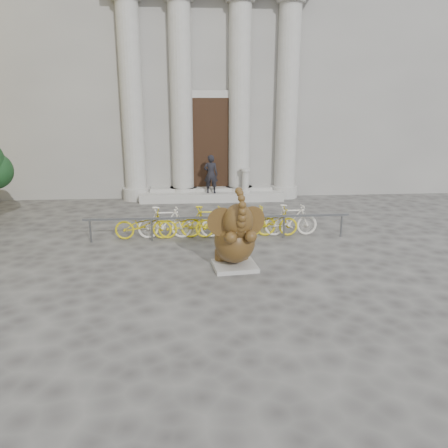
{
  "coord_description": "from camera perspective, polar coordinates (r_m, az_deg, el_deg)",
  "views": [
    {
      "loc": [
        -0.9,
        -8.8,
        4.03
      ],
      "look_at": [
        -0.09,
        1.63,
        1.1
      ],
      "focal_mm": 35.0,
      "sensor_mm": 36.0,
      "label": 1
    }
  ],
  "objects": [
    {
      "name": "entrance_steps",
      "position": [
        18.62,
        -1.61,
        3.7
      ],
      "size": [
        6.0,
        1.2,
        0.36
      ],
      "primitive_type": "cube",
      "color": "#A8A59E",
      "rests_on": "ground"
    },
    {
      "name": "classical_building",
      "position": [
        23.83,
        -2.45,
        20.33
      ],
      "size": [
        22.0,
        10.7,
        12.0
      ],
      "color": "gray",
      "rests_on": "ground"
    },
    {
      "name": "elephant_statue",
      "position": [
        10.77,
        1.47,
        -1.98
      ],
      "size": [
        1.41,
        1.62,
        2.12
      ],
      "rotation": [
        0.0,
        0.0,
        0.11
      ],
      "color": "#A8A59E",
      "rests_on": "ground"
    },
    {
      "name": "balustrade_post",
      "position": [
        18.33,
        2.78,
        5.55
      ],
      "size": [
        0.41,
        0.41,
        1.01
      ],
      "color": "#A8A59E",
      "rests_on": "entrance_steps"
    },
    {
      "name": "bike_rack",
      "position": [
        13.37,
        -0.84,
        0.34
      ],
      "size": [
        8.0,
        0.53,
        1.0
      ],
      "color": "slate",
      "rests_on": "ground"
    },
    {
      "name": "ground",
      "position": [
        9.72,
        1.28,
        -8.86
      ],
      "size": [
        80.0,
        80.0,
        0.0
      ],
      "primitive_type": "plane",
      "color": "#474442",
      "rests_on": "ground"
    },
    {
      "name": "pedestrian",
      "position": [
        18.16,
        -1.73,
        6.53
      ],
      "size": [
        0.63,
        0.46,
        1.6
      ],
      "primitive_type": "imported",
      "rotation": [
        0.0,
        0.0,
        2.99
      ],
      "color": "black",
      "rests_on": "entrance_steps"
    }
  ]
}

